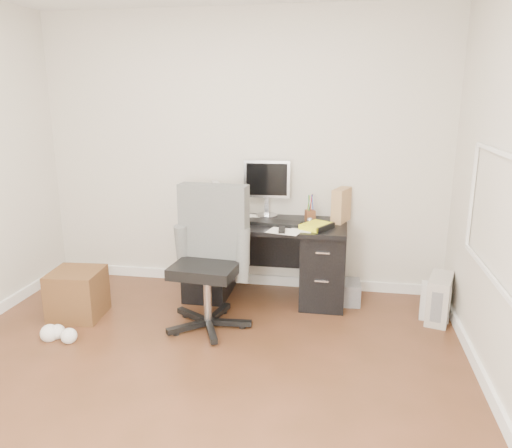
{
  "coord_description": "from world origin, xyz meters",
  "views": [
    {
      "loc": [
        0.99,
        -2.8,
        1.91
      ],
      "look_at": [
        0.29,
        1.2,
        0.85
      ],
      "focal_mm": 35.0,
      "sensor_mm": 36.0,
      "label": 1
    }
  ],
  "objects_px": {
    "lcd_monitor": "(267,188)",
    "wicker_basket": "(77,294)",
    "desk": "(265,258)",
    "pc_tower": "(439,298)",
    "office_chair": "(207,260)",
    "keyboard": "(274,223)"
  },
  "relations": [
    {
      "from": "pc_tower",
      "to": "wicker_basket",
      "type": "relative_size",
      "value": 0.94
    },
    {
      "from": "lcd_monitor",
      "to": "wicker_basket",
      "type": "distance_m",
      "value": 1.98
    },
    {
      "from": "lcd_monitor",
      "to": "keyboard",
      "type": "height_order",
      "value": "lcd_monitor"
    },
    {
      "from": "keyboard",
      "to": "lcd_monitor",
      "type": "bearing_deg",
      "value": 120.33
    },
    {
      "from": "pc_tower",
      "to": "wicker_basket",
      "type": "xyz_separation_m",
      "value": [
        -3.12,
        -0.47,
        0.01
      ]
    },
    {
      "from": "lcd_monitor",
      "to": "keyboard",
      "type": "xyz_separation_m",
      "value": [
        0.11,
        -0.28,
        -0.27
      ]
    },
    {
      "from": "desk",
      "to": "keyboard",
      "type": "bearing_deg",
      "value": -28.95
    },
    {
      "from": "lcd_monitor",
      "to": "desk",
      "type": "bearing_deg",
      "value": -86.27
    },
    {
      "from": "lcd_monitor",
      "to": "office_chair",
      "type": "height_order",
      "value": "lcd_monitor"
    },
    {
      "from": "desk",
      "to": "wicker_basket",
      "type": "xyz_separation_m",
      "value": [
        -1.56,
        -0.7,
        -0.19
      ]
    },
    {
      "from": "desk",
      "to": "office_chair",
      "type": "relative_size",
      "value": 1.26
    },
    {
      "from": "lcd_monitor",
      "to": "office_chair",
      "type": "bearing_deg",
      "value": -112.82
    },
    {
      "from": "lcd_monitor",
      "to": "keyboard",
      "type": "relative_size",
      "value": 1.14
    },
    {
      "from": "desk",
      "to": "lcd_monitor",
      "type": "xyz_separation_m",
      "value": [
        -0.02,
        0.23,
        0.63
      ]
    },
    {
      "from": "keyboard",
      "to": "wicker_basket",
      "type": "distance_m",
      "value": 1.86
    },
    {
      "from": "keyboard",
      "to": "desk",
      "type": "bearing_deg",
      "value": 159.23
    },
    {
      "from": "keyboard",
      "to": "pc_tower",
      "type": "xyz_separation_m",
      "value": [
        1.47,
        -0.18,
        -0.56
      ]
    },
    {
      "from": "desk",
      "to": "wicker_basket",
      "type": "relative_size",
      "value": 3.54
    },
    {
      "from": "desk",
      "to": "keyboard",
      "type": "relative_size",
      "value": 3.04
    },
    {
      "from": "pc_tower",
      "to": "wicker_basket",
      "type": "height_order",
      "value": "wicker_basket"
    },
    {
      "from": "desk",
      "to": "lcd_monitor",
      "type": "bearing_deg",
      "value": 95.96
    },
    {
      "from": "keyboard",
      "to": "wicker_basket",
      "type": "xyz_separation_m",
      "value": [
        -1.65,
        -0.65,
        -0.55
      ]
    }
  ]
}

